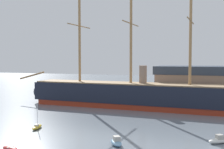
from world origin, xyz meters
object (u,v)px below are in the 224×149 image
Objects in this scene: dinghy_foreground_left at (10,149)px; motorboat_mid_right at (218,140)px; motorboat_far_left at (60,100)px; tall_ship at (131,95)px; motorboat_near_centre at (116,142)px; sailboat_mid_left at (37,127)px.

motorboat_mid_right is at bearing 26.14° from dinghy_foreground_left.
motorboat_mid_right is 51.74m from motorboat_far_left.
motorboat_mid_right is 0.71× the size of motorboat_far_left.
tall_ship reaches higher than motorboat_near_centre.
motorboat_near_centre is at bearing -49.95° from motorboat_far_left.
dinghy_foreground_left is at bearing -153.86° from motorboat_mid_right.
motorboat_far_left is at bearing 174.86° from tall_ship.
tall_ship is at bearing 81.27° from dinghy_foreground_left.
motorboat_near_centre is at bearing 29.72° from dinghy_foreground_left.
sailboat_mid_left is at bearing 107.36° from dinghy_foreground_left.
dinghy_foreground_left is at bearing -98.73° from tall_ship.
sailboat_mid_left is (-3.76, 12.03, 0.06)m from dinghy_foreground_left.
motorboat_far_left reaches higher than motorboat_mid_right.
tall_ship is at bearing -5.14° from motorboat_far_left.
tall_ship reaches higher than motorboat_mid_right.
sailboat_mid_left is 0.98× the size of motorboat_far_left.
motorboat_near_centre is 0.77× the size of sailboat_mid_left.
sailboat_mid_left is (-16.73, 4.63, -0.11)m from motorboat_near_centre.
tall_ship is 13.98× the size of motorboat_far_left.
motorboat_near_centre reaches higher than dinghy_foreground_left.
tall_ship is 33.30m from motorboat_near_centre.
sailboat_mid_left is at bearing -67.71° from motorboat_far_left.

